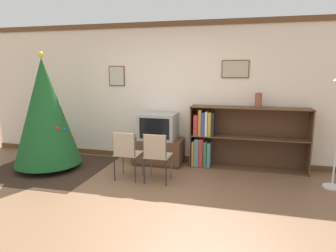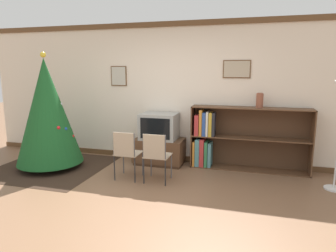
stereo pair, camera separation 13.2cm
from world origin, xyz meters
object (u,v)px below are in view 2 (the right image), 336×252
Objects in this scene: folding_chair_left at (126,152)px; folding_chair_right at (156,155)px; television at (159,126)px; tv_console at (159,151)px; christmas_tree at (47,112)px; vase at (260,100)px; bookshelf at (227,139)px.

folding_chair_left and folding_chair_right have the same top height.
television is 1.05m from folding_chair_left.
folding_chair_left is at bearing -104.65° from tv_console.
folding_chair_right reaches higher than tv_console.
vase is at bearing 13.39° from christmas_tree.
tv_console is 0.45× the size of bookshelf.
vase is (2.07, 1.08, 0.81)m from folding_chair_left.
television reaches higher than tv_console.
tv_console is 1.15× the size of folding_chair_right.
christmas_tree is 2.23m from folding_chair_right.
christmas_tree reaches higher than television.
vase is at bearing 3.10° from tv_console.
christmas_tree is 2.06m from television.
tv_console is (1.88, 0.78, -0.81)m from christmas_tree.
vase is (0.53, -0.01, 0.73)m from bookshelf.
christmas_tree is 3.06× the size of television.
television is at bearing -174.85° from bookshelf.
folding_chair_left is 3.14× the size of vase.
tv_console is 1.32m from bookshelf.
christmas_tree reaches higher than vase.
television is at bearing -90.00° from tv_console.
folding_chair_right is 2.06m from vase.
folding_chair_right is 1.50m from bookshelf.
christmas_tree is 2.24× the size of tv_console.
christmas_tree reaches higher than tv_console.
vase is (1.81, 0.10, 1.03)m from tv_console.
tv_console is 3.60× the size of vase.
television reaches higher than folding_chair_left.
folding_chair_right is (0.26, -0.98, -0.27)m from television.
tv_console is at bearing -174.97° from bookshelf.
christmas_tree reaches higher than folding_chair_left.
television is 2.63× the size of vase.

